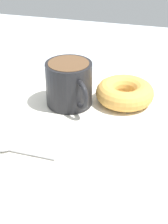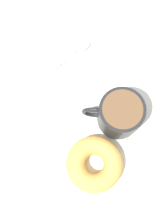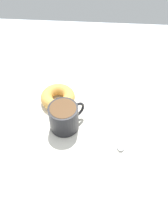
% 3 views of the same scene
% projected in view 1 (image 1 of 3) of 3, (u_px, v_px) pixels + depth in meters
% --- Properties ---
extents(ground_plane, '(1.20, 1.20, 0.02)m').
position_uv_depth(ground_plane, '(76.00, 129.00, 0.69)').
color(ground_plane, '#B2BCC6').
extents(napkin, '(0.36, 0.36, 0.00)m').
position_uv_depth(napkin, '(84.00, 122.00, 0.69)').
color(napkin, white).
rests_on(napkin, ground_plane).
extents(coffee_cup, '(0.11, 0.10, 0.09)m').
position_uv_depth(coffee_cup, '(69.00, 83.00, 0.73)').
color(coffee_cup, black).
rests_on(coffee_cup, napkin).
extents(donut, '(0.12, 0.12, 0.04)m').
position_uv_depth(donut, '(125.00, 93.00, 0.75)').
color(donut, gold).
rests_on(donut, napkin).
extents(spoon, '(0.03, 0.11, 0.01)m').
position_uv_depth(spoon, '(9.00, 148.00, 0.61)').
color(spoon, silver).
rests_on(spoon, napkin).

